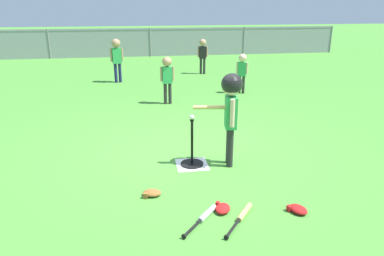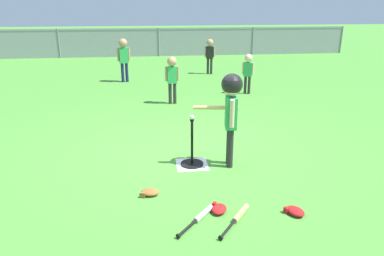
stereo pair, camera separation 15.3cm
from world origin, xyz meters
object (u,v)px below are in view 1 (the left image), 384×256
object	(u,v)px
baseball_on_tee	(192,117)
fielder_deep_left	(242,68)
fielder_near_right	(167,74)
batting_tee	(192,158)
glove_tossed_aside	(152,193)
spare_bat_silver	(204,216)
glove_by_plate	(298,209)
fielder_deep_center	(117,55)
glove_near_bats	(222,208)
fielder_near_left	(203,52)
batter_child	(231,101)
spare_bat_wood	(242,215)

from	to	relation	value
baseball_on_tee	fielder_deep_left	size ratio (longest dim) A/B	0.08
baseball_on_tee	fielder_near_right	xyz separation A→B (m)	(-0.04, 3.28, -0.03)
batting_tee	fielder_deep_left	world-z (taller)	fielder_deep_left
baseball_on_tee	glove_tossed_aside	world-z (taller)	baseball_on_tee
batting_tee	glove_tossed_aside	bearing A→B (deg)	-127.87
spare_bat_silver	glove_by_plate	world-z (taller)	glove_by_plate
fielder_deep_center	glove_near_bats	bearing A→B (deg)	-79.02
fielder_deep_center	fielder_near_left	bearing A→B (deg)	18.79
spare_bat_silver	fielder_near_left	bearing A→B (deg)	79.65
fielder_deep_center	glove_near_bats	size ratio (longest dim) A/B	4.54
fielder_near_left	baseball_on_tee	bearing A→B (deg)	-101.74
spare_bat_silver	glove_near_bats	bearing A→B (deg)	27.62
batter_child	fielder_near_left	xyz separation A→B (m)	(0.87, 6.72, -0.23)
batter_child	glove_tossed_aside	world-z (taller)	batter_child
fielder_near_left	glove_near_bats	distance (m)	8.01
batter_child	fielder_near_left	distance (m)	6.78
fielder_deep_left	glove_near_bats	bearing A→B (deg)	-108.34
fielder_deep_left	spare_bat_silver	size ratio (longest dim) A/B	1.86
batting_tee	spare_bat_silver	distance (m)	1.36
fielder_near_left	spare_bat_wood	bearing A→B (deg)	-97.50
glove_by_plate	glove_tossed_aside	size ratio (longest dim) A/B	1.05
fielder_deep_center	spare_bat_silver	xyz separation A→B (m)	(1.13, -7.12, -0.75)
batting_tee	batter_child	xyz separation A→B (m)	(0.51, -0.07, 0.82)
fielder_near_right	glove_near_bats	size ratio (longest dim) A/B	3.94
glove_by_plate	baseball_on_tee	bearing A→B (deg)	124.60
spare_bat_wood	glove_near_bats	bearing A→B (deg)	137.48
batting_tee	baseball_on_tee	world-z (taller)	baseball_on_tee
glove_by_plate	batting_tee	bearing A→B (deg)	124.60
batter_child	glove_tossed_aside	size ratio (longest dim) A/B	5.16
spare_bat_wood	glove_tossed_aside	size ratio (longest dim) A/B	2.28
fielder_deep_left	fielder_near_right	bearing A→B (deg)	-159.84
baseball_on_tee	fielder_near_left	world-z (taller)	fielder_near_left
glove_by_plate	glove_near_bats	bearing A→B (deg)	169.71
fielder_near_left	fielder_near_right	world-z (taller)	fielder_near_left
spare_bat_wood	fielder_deep_left	bearing A→B (deg)	73.90
fielder_near_right	batter_child	bearing A→B (deg)	-80.67
baseball_on_tee	spare_bat_wood	xyz separation A→B (m)	(0.32, -1.40, -0.68)
baseball_on_tee	batter_child	world-z (taller)	batter_child
fielder_deep_left	glove_near_bats	size ratio (longest dim) A/B	3.67
baseball_on_tee	fielder_near_right	distance (m)	3.28
spare_bat_wood	glove_near_bats	xyz separation A→B (m)	(-0.18, 0.16, 0.01)
fielder_near_left	fielder_deep_center	bearing A→B (deg)	-161.21
batting_tee	spare_bat_silver	world-z (taller)	batting_tee
spare_bat_wood	fielder_near_right	bearing A→B (deg)	94.37
fielder_deep_center	spare_bat_wood	xyz separation A→B (m)	(1.54, -7.17, -0.75)
fielder_deep_center	glove_by_plate	xyz separation A→B (m)	(2.17, -7.15, -0.74)
spare_bat_silver	glove_near_bats	xyz separation A→B (m)	(0.23, 0.12, 0.01)
glove_near_bats	fielder_near_right	bearing A→B (deg)	92.29
glove_by_plate	fielder_near_right	bearing A→B (deg)	102.02
spare_bat_wood	glove_tossed_aside	world-z (taller)	glove_tossed_aside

